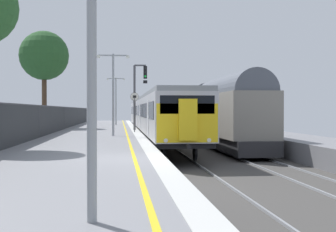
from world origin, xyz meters
TOP-DOWN VIEW (x-y plane):
  - ground at (2.64, 0.00)m, footprint 17.40×110.00m
  - commuter_train_at_platform at (2.10, 24.03)m, footprint 2.83×39.54m
  - freight_train_adjacent_track at (6.10, 19.38)m, footprint 2.60×25.40m
  - signal_gantry at (0.62, 20.70)m, footprint 1.10×0.24m
  - speed_limit_sign at (0.25, 17.68)m, footprint 0.59×0.08m
  - platform_lamp_near at (-1.22, -8.27)m, footprint 2.00×0.20m
  - platform_lamp_mid at (-1.22, 13.11)m, footprint 2.00×0.20m
  - platform_lamp_far at (-1.22, 34.50)m, footprint 2.00×0.20m
  - background_tree_centre at (-7.63, 27.02)m, footprint 4.46×4.46m

SIDE VIEW (x-z plane):
  - ground at x=2.64m, z-range -1.21..0.00m
  - commuter_train_at_platform at x=2.10m, z-range -0.64..3.17m
  - freight_train_adjacent_track at x=6.10m, z-range -0.78..3.91m
  - speed_limit_sign at x=0.25m, z-range 0.39..3.25m
  - platform_lamp_mid at x=-1.22m, z-range 0.49..5.55m
  - platform_lamp_near at x=-1.22m, z-range 0.50..5.58m
  - platform_lamp_far at x=-1.22m, z-range 0.50..5.65m
  - signal_gantry at x=0.62m, z-range 0.64..5.83m
  - background_tree_centre at x=-7.63m, z-range 2.02..10.82m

